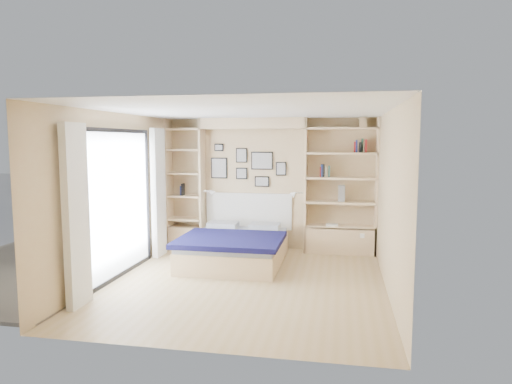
# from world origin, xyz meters

# --- Properties ---
(ground) EXTENTS (4.50, 4.50, 0.00)m
(ground) POSITION_xyz_m (0.00, 0.00, 0.00)
(ground) COLOR tan
(ground) RESTS_ON ground
(room_shell) EXTENTS (4.50, 4.50, 4.50)m
(room_shell) POSITION_xyz_m (-0.39, 1.52, 1.08)
(room_shell) COLOR tan
(room_shell) RESTS_ON ground
(bed) EXTENTS (1.69, 2.19, 1.07)m
(bed) POSITION_xyz_m (-0.41, 1.09, 0.27)
(bed) COLOR beige
(bed) RESTS_ON ground
(photo_gallery) EXTENTS (1.48, 0.02, 0.82)m
(photo_gallery) POSITION_xyz_m (-0.45, 2.22, 1.60)
(photo_gallery) COLOR black
(photo_gallery) RESTS_ON ground
(reading_lamps) EXTENTS (1.92, 0.12, 0.15)m
(reading_lamps) POSITION_xyz_m (-0.30, 2.00, 1.10)
(reading_lamps) COLOR silver
(reading_lamps) RESTS_ON ground
(shelf_decor) EXTENTS (3.54, 0.23, 2.03)m
(shelf_decor) POSITION_xyz_m (1.23, 2.07, 1.72)
(shelf_decor) COLOR #A7201C
(shelf_decor) RESTS_ON ground
(deck) EXTENTS (3.20, 4.00, 0.05)m
(deck) POSITION_xyz_m (-3.60, 0.00, 0.00)
(deck) COLOR #6F6252
(deck) RESTS_ON ground
(deck_chair) EXTENTS (0.59, 0.92, 0.89)m
(deck_chair) POSITION_xyz_m (-3.59, 0.76, 0.43)
(deck_chair) COLOR tan
(deck_chair) RESTS_ON ground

